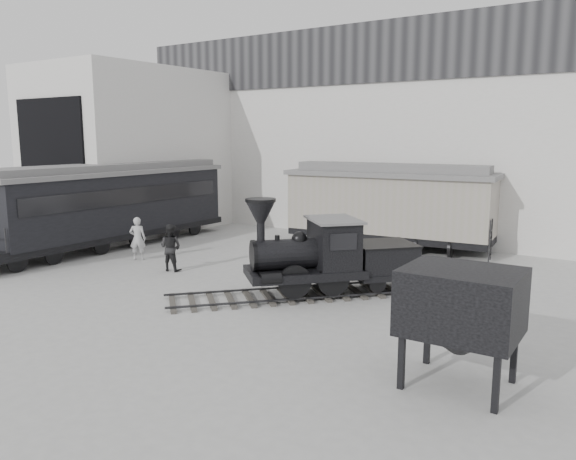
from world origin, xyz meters
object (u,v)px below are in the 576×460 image
Objects in this scene: passenger_coach at (111,205)px; visitor_b at (171,248)px; boxcar at (389,204)px; coal_hopper at (461,311)px; locomotive at (324,260)px; visitor_a at (138,239)px.

passenger_coach is 6.38m from visitor_b.
coal_hopper is (7.49, -13.30, -0.43)m from boxcar.
visitor_b is 13.48m from coal_hopper.
boxcar reaches higher than locomotive.
coal_hopper is at bearing -17.49° from passenger_coach.
visitor_a is at bearing -24.93° from visitor_b.
locomotive is at bearing 142.24° from coal_hopper.
locomotive reaches higher than visitor_a.
visitor_a is at bearing 162.56° from coal_hopper.
locomotive is 3.13× the size of coal_hopper.
passenger_coach reaches higher than visitor_a.
locomotive is at bearing -85.86° from boxcar.
boxcar is at bearing -132.09° from visitor_b.
coal_hopper is (12.83, -4.05, 0.76)m from visitor_b.
visitor_a reaches higher than visitor_b.
coal_hopper is (15.45, -4.65, 0.75)m from visitor_a.
boxcar is 10.75m from visitor_b.
locomotive is 8.95m from boxcar.
passenger_coach reaches higher than locomotive.
locomotive is at bearing 144.23° from visitor_a.
boxcar is 3.89× the size of coal_hopper.
boxcar is 5.37× the size of visitor_b.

